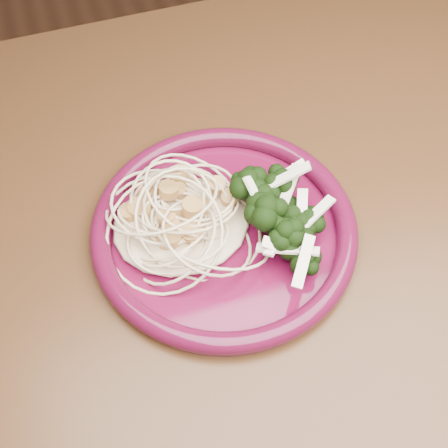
% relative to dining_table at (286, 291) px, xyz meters
% --- Properties ---
extents(dining_table, '(1.20, 0.80, 0.75)m').
position_rel_dining_table_xyz_m(dining_table, '(0.00, 0.00, 0.00)').
color(dining_table, '#472814').
rests_on(dining_table, ground).
extents(dinner_plate, '(0.35, 0.35, 0.02)m').
position_rel_dining_table_xyz_m(dinner_plate, '(-0.06, 0.03, 0.11)').
color(dinner_plate, '#510926').
rests_on(dinner_plate, dining_table).
extents(spaghetti_pile, '(0.17, 0.17, 0.03)m').
position_rel_dining_table_xyz_m(spaghetti_pile, '(-0.10, 0.05, 0.12)').
color(spaghetti_pile, beige).
rests_on(spaghetti_pile, dinner_plate).
extents(scallop_cluster, '(0.15, 0.15, 0.04)m').
position_rel_dining_table_xyz_m(scallop_cluster, '(-0.10, 0.05, 0.15)').
color(scallop_cluster, tan).
rests_on(scallop_cluster, spaghetti_pile).
extents(broccoli_pile, '(0.13, 0.16, 0.05)m').
position_rel_dining_table_xyz_m(broccoli_pile, '(-0.02, 0.01, 0.13)').
color(broccoli_pile, black).
rests_on(broccoli_pile, dinner_plate).
extents(onion_garnish, '(0.09, 0.10, 0.05)m').
position_rel_dining_table_xyz_m(onion_garnish, '(-0.02, 0.01, 0.16)').
color(onion_garnish, white).
rests_on(onion_garnish, broccoli_pile).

